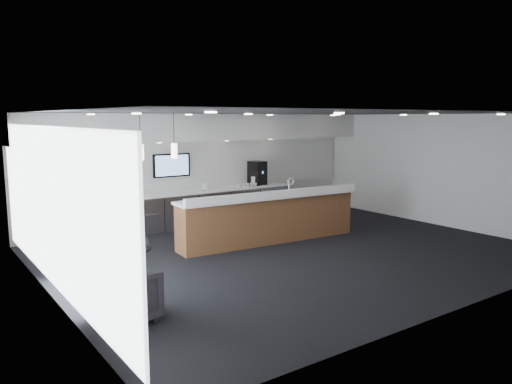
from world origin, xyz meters
TOP-DOWN VIEW (x-y plane):
  - ground at (0.00, 0.00)m, footprint 10.00×10.00m
  - ceiling at (0.00, 0.00)m, footprint 10.00×8.00m
  - back_wall at (0.00, 4.00)m, footprint 10.00×0.02m
  - left_wall at (-5.00, 0.00)m, footprint 0.02×8.00m
  - right_wall at (5.00, 0.00)m, footprint 0.02×8.00m
  - soffit_bulkhead at (0.00, 3.55)m, footprint 10.00×0.90m
  - alcove_panel at (0.00, 3.97)m, footprint 9.80×0.06m
  - window_blinds_wall at (-4.96, 0.00)m, footprint 0.04×7.36m
  - back_credenza at (-0.00, 3.64)m, footprint 5.06×0.66m
  - wall_tv at (-1.00, 3.91)m, footprint 1.05×0.08m
  - pendant_left at (-2.40, 0.80)m, footprint 0.12×0.12m
  - pendant_right at (-3.10, 0.80)m, footprint 0.12×0.12m
  - ceiling_can_lights at (0.00, 0.00)m, footprint 7.00×5.00m
  - service_counter at (0.10, 1.04)m, footprint 4.62×1.06m
  - coffee_machine at (1.64, 3.69)m, footprint 0.45×0.55m
  - info_sign_left at (-0.22, 3.54)m, footprint 0.15×0.03m
  - info_sign_right at (1.44, 3.56)m, footprint 0.20×0.06m
  - armchair at (-4.39, -1.51)m, footprint 0.96×0.94m
  - lounge_guest at (-4.24, -1.56)m, footprint 0.67×0.75m
  - cup_0 at (1.45, 3.51)m, footprint 0.10×0.10m
  - cup_1 at (1.31, 3.51)m, footprint 0.14×0.14m
  - cup_2 at (1.17, 3.51)m, footprint 0.13×0.13m
  - cup_3 at (1.03, 3.51)m, footprint 0.13×0.13m
  - cup_4 at (0.89, 3.51)m, footprint 0.14×0.14m

SIDE VIEW (x-z plane):
  - ground at x=0.00m, z-range 0.00..0.00m
  - armchair at x=-4.39m, z-range 0.00..0.78m
  - back_credenza at x=0.00m, z-range 0.00..0.95m
  - service_counter at x=0.10m, z-range -0.16..1.32m
  - lounge_guest at x=-4.24m, z-range 0.00..1.71m
  - cup_0 at x=1.45m, z-range 0.95..1.05m
  - cup_1 at x=1.31m, z-range 0.95..1.05m
  - cup_2 at x=1.17m, z-range 0.95..1.05m
  - cup_3 at x=1.03m, z-range 0.95..1.05m
  - cup_4 at x=0.89m, z-range 0.95..1.05m
  - info_sign_left at x=-0.22m, z-range 0.95..1.15m
  - info_sign_right at x=1.44m, z-range 0.95..1.22m
  - coffee_machine at x=1.64m, z-range 0.95..1.64m
  - back_wall at x=0.00m, z-range 0.00..3.00m
  - left_wall at x=-5.00m, z-range 0.00..3.00m
  - right_wall at x=5.00m, z-range 0.00..3.00m
  - window_blinds_wall at x=-4.96m, z-range 0.23..2.77m
  - alcove_panel at x=0.00m, z-range 0.90..2.30m
  - wall_tv at x=-1.00m, z-range 1.34..1.96m
  - pendant_left at x=-2.40m, z-range 2.10..2.40m
  - pendant_right at x=-3.10m, z-range 2.10..2.40m
  - soffit_bulkhead at x=0.00m, z-range 2.30..3.00m
  - ceiling_can_lights at x=0.00m, z-range 2.96..2.98m
  - ceiling at x=0.00m, z-range 2.99..3.01m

